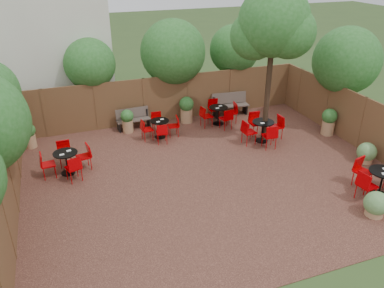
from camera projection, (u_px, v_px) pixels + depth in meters
name	position (u px, v px, depth m)	size (l,w,h in m)	color
ground	(211.00, 175.00, 12.94)	(80.00, 80.00, 0.00)	#354F23
courtyard_paving	(211.00, 175.00, 12.93)	(12.00, 10.00, 0.02)	#351D15
fence_back	(167.00, 99.00, 16.70)	(12.00, 0.08, 2.00)	brown
fence_left	(10.00, 182.00, 10.65)	(0.08, 10.00, 2.00)	brown
fence_right	(361.00, 123.00, 14.34)	(0.08, 10.00, 2.00)	brown
neighbour_building	(44.00, 22.00, 16.51)	(5.00, 4.00, 8.00)	beige
overhang_foliage	(152.00, 75.00, 13.71)	(15.80, 10.56, 2.79)	#235F1E
courtyard_tree	(273.00, 27.00, 13.37)	(2.68, 2.58, 5.77)	black
park_bench_left	(133.00, 118.00, 16.13)	(1.41, 0.52, 0.86)	brown
park_bench_right	(230.00, 104.00, 17.47)	(1.65, 0.67, 1.00)	brown
bistro_tables	(225.00, 141.00, 14.12)	(10.51, 8.35, 0.96)	black
planters	(186.00, 119.00, 15.73)	(11.86, 3.76, 1.15)	#AA7C55
low_shrubs	(382.00, 186.00, 11.66)	(2.67, 4.21, 0.73)	#AA7C55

